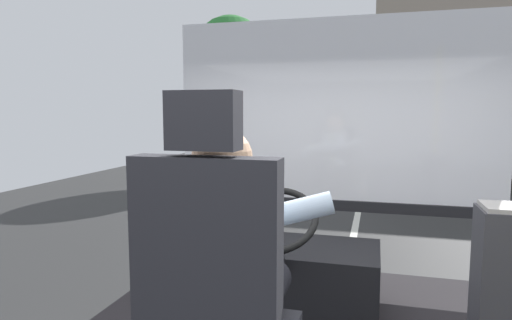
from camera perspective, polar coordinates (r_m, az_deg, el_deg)
name	(u,v)px	position (r m, az deg, el deg)	size (l,w,h in m)	color
ground	(361,200)	(10.82, 13.42, -5.08)	(18.00, 44.00, 0.06)	#2D2D2D
driver_seat	(217,314)	(1.59, -5.03, -19.31)	(0.48, 0.48, 1.30)	black
bus_driver	(228,257)	(1.64, -3.62, -12.51)	(0.74, 0.57, 0.74)	black
steering_console	(289,273)	(2.87, 4.35, -14.48)	(1.10, 1.00, 0.83)	black
fare_box	(506,295)	(2.36, 29.72, -15.03)	(0.26, 0.24, 0.83)	#333338
windshield_panel	(333,136)	(3.45, 10.01, 3.03)	(2.50, 0.08, 1.48)	silver
street_tree	(230,55)	(14.51, -3.35, 13.41)	(2.40, 2.40, 5.12)	#4C3828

